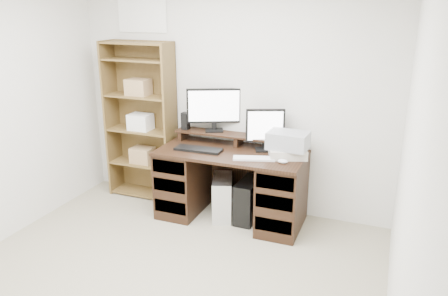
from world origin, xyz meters
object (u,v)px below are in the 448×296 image
Objects in this scene: tower_black at (248,200)px; monitor_small at (265,128)px; desk at (231,184)px; tower_silver at (222,197)px; monitor_wide at (214,107)px; bookshelf at (142,120)px; printer at (288,153)px.

monitor_small is at bearing 48.19° from tower_black.
desk reaches higher than tower_silver.
desk is 0.84m from monitor_wide.
tower_silver is 0.25× the size of bookshelf.
printer is at bearing -5.79° from bookshelf.
bookshelf reaches higher than tower_silver.
monitor_small is 0.97× the size of tower_black.
bookshelf is at bearing 158.39° from monitor_wide.
bookshelf is at bearing 153.60° from printer.
monitor_small is 0.88m from tower_silver.
tower_black is at bearing 159.76° from printer.
bookshelf is at bearing 169.78° from desk.
desk is 0.69m from monitor_small.
desk is at bearing 162.92° from printer.
bookshelf is (-1.36, 0.18, 0.70)m from tower_black.
monitor_wide is 0.30× the size of bookshelf.
monitor_small is at bearing 134.25° from printer.
desk is 0.83× the size of bookshelf.
monitor_wide is at bearing 149.23° from monitor_small.
printer is 0.20× the size of bookshelf.
tower_black is (-0.12, -0.13, -0.76)m from monitor_small.
desk is at bearing -10.22° from bookshelf.
monitor_wide reaches higher than monitor_small.
tower_silver is (0.20, -0.26, -0.91)m from monitor_wide.
monitor_wide is 0.96m from printer.
monitor_wide is 1.53× the size of printer.
monitor_small is at bearing -33.32° from monitor_wide.
monitor_small is 0.78m from tower_black.
tower_black is at bearing -7.55° from bookshelf.
monitor_wide is 1.05m from tower_black.
desk reaches higher than tower_black.
monitor_small reaches higher than printer.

